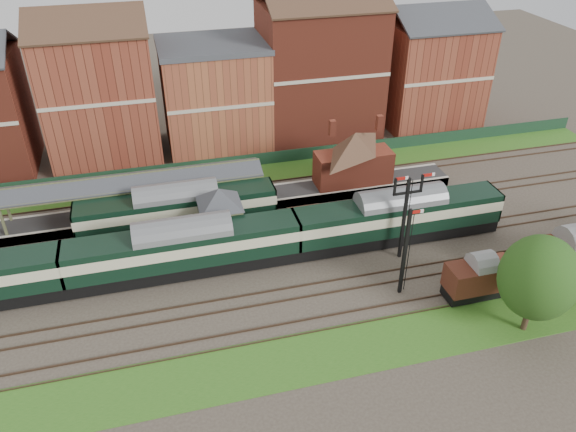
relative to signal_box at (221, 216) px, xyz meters
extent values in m
plane|color=#473D33|center=(3.00, -3.25, -3.19)|extent=(160.00, 160.00, 0.00)
cube|color=#2D6619|center=(3.00, 12.75, -3.16)|extent=(90.00, 4.50, 0.06)
cube|color=#2D6619|center=(3.00, -15.25, -3.16)|extent=(90.00, 5.00, 0.06)
cube|color=#193823|center=(3.00, 14.75, -2.44)|extent=(90.00, 0.12, 1.50)
cube|color=#2D2D2D|center=(-2.00, 6.50, -2.69)|extent=(55.00, 3.40, 1.00)
cube|color=#5E694B|center=(0.00, 0.00, -1.99)|extent=(3.40, 3.20, 2.40)
cube|color=brown|center=(0.00, 0.00, 0.21)|extent=(3.60, 3.40, 2.00)
pyramid|color=#383A3F|center=(0.00, 0.00, 2.01)|extent=(5.40, 5.40, 1.60)
cube|color=maroon|center=(8.00, 0.00, -2.09)|extent=(3.00, 2.40, 2.20)
cube|color=#4C3323|center=(8.00, -0.65, -0.64)|extent=(3.20, 1.34, 0.79)
cube|color=#4C3323|center=(8.00, 0.65, -0.64)|extent=(3.20, 1.34, 0.79)
cube|color=maroon|center=(15.00, 6.50, -0.44)|extent=(8.00, 3.00, 3.50)
pyramid|color=#4C3323|center=(15.00, 6.50, 2.41)|extent=(8.10, 8.10, 2.20)
cube|color=maroon|center=(12.50, 6.50, 2.91)|extent=(0.60, 0.60, 1.60)
cube|color=maroon|center=(17.50, 6.50, 2.91)|extent=(0.60, 0.60, 1.60)
cube|color=brown|center=(-19.00, 5.20, -0.49)|extent=(0.22, 0.22, 3.40)
cube|color=brown|center=(3.00, 7.80, -0.49)|extent=(0.22, 0.22, 3.40)
cube|color=#383A3F|center=(-8.00, 5.55, 1.41)|extent=(26.00, 1.99, 0.90)
cube|color=#383A3F|center=(-8.00, 7.45, 1.41)|extent=(26.00, 1.99, 0.90)
cube|color=brown|center=(-8.00, 6.50, 1.79)|extent=(26.00, 0.20, 0.20)
cube|color=black|center=(15.00, -5.75, 0.81)|extent=(0.25, 0.25, 8.00)
cube|color=black|center=(15.00, -5.75, 3.41)|extent=(2.60, 0.18, 0.18)
cube|color=#B2140F|center=(14.35, -5.75, 4.86)|extent=(1.10, 0.08, 0.25)
cube|color=#B2140F|center=(16.75, -5.75, 4.86)|extent=(1.10, 0.08, 0.25)
cube|color=black|center=(13.00, -10.25, 0.81)|extent=(0.25, 0.25, 8.00)
cube|color=#B2140F|center=(13.55, -10.25, 4.51)|extent=(1.10, 0.08, 0.25)
cube|color=maroon|center=(-10.00, 21.75, 4.31)|extent=(12.00, 10.00, 15.00)
cube|color=#9F5533|center=(3.00, 21.75, 2.81)|extent=(12.00, 10.00, 12.00)
cube|color=maroon|center=(16.00, 21.75, 4.81)|extent=(14.00, 10.00, 16.00)
cube|color=maroon|center=(31.00, 21.75, 3.31)|extent=(12.00, 10.00, 13.00)
cube|color=black|center=(-3.59, -3.25, -2.44)|extent=(19.38, 2.71, 1.18)
cube|color=black|center=(-3.59, -3.25, -0.45)|extent=(19.38, 3.02, 2.80)
cube|color=beige|center=(-3.59, -3.25, -0.11)|extent=(19.40, 3.06, 0.97)
cube|color=slate|center=(-3.59, -3.25, 1.11)|extent=(19.38, 3.02, 0.65)
cube|color=black|center=(15.79, -3.25, -2.44)|extent=(19.38, 2.71, 1.18)
cube|color=black|center=(15.79, -3.25, -0.45)|extent=(19.38, 3.02, 2.80)
cube|color=beige|center=(15.79, -3.25, -0.11)|extent=(19.40, 3.06, 0.97)
cube|color=slate|center=(15.79, -3.25, 1.11)|extent=(19.38, 3.02, 0.65)
cube|color=black|center=(-3.58, 3.25, -2.47)|extent=(18.40, 2.58, 1.12)
cube|color=black|center=(-3.58, 3.25, -0.58)|extent=(18.40, 2.86, 2.66)
cube|color=beige|center=(-3.58, 3.25, -0.26)|extent=(18.42, 2.90, 0.92)
cube|color=slate|center=(-3.58, 3.25, 0.90)|extent=(18.40, 2.86, 0.61)
cube|color=black|center=(18.76, -12.25, -2.63)|extent=(5.35, 1.97, 0.80)
cube|color=#4D2516|center=(18.76, -12.25, -1.16)|extent=(5.35, 2.32, 2.14)
cube|color=gray|center=(18.76, -12.25, 0.02)|extent=(5.35, 2.32, 0.39)
cube|color=black|center=(27.10, -12.25, -2.52)|extent=(6.81, 2.51, 1.02)
cube|color=#4D2516|center=(27.10, -12.25, -0.65)|extent=(6.81, 2.95, 2.72)
cube|color=gray|center=(27.10, -12.25, 0.85)|extent=(6.81, 2.95, 0.50)
cylinder|color=#382619|center=(20.27, -16.63, -1.28)|extent=(0.44, 0.44, 3.82)
ellipsoid|color=#184F16|center=(20.27, -16.63, 1.78)|extent=(5.62, 5.62, 6.46)
camera|label=1|loc=(-4.92, -42.21, 26.94)|focal=35.00mm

